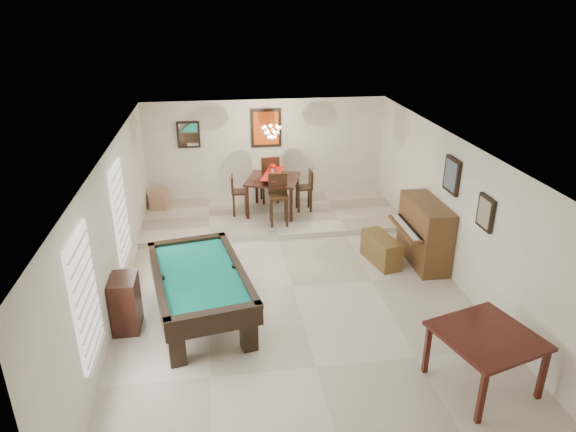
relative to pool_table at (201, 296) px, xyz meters
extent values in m
cube|color=beige|center=(1.62, 0.78, -0.43)|extent=(6.00, 9.00, 0.02)
cube|color=silver|center=(1.62, 5.28, 0.88)|extent=(6.00, 0.04, 2.60)
cube|color=silver|center=(1.62, -3.72, 0.88)|extent=(6.00, 0.04, 2.60)
cube|color=silver|center=(-1.38, 0.78, 0.88)|extent=(0.04, 9.00, 2.60)
cube|color=silver|center=(4.62, 0.78, 0.88)|extent=(0.04, 9.00, 2.60)
cube|color=white|center=(1.62, 0.78, 2.18)|extent=(6.00, 9.00, 0.04)
cube|color=beige|center=(1.62, 4.03, -0.36)|extent=(6.00, 2.50, 0.12)
cube|color=white|center=(-1.35, -1.42, 0.98)|extent=(0.06, 1.00, 1.70)
cube|color=white|center=(-1.35, 1.38, 0.98)|extent=(0.06, 1.00, 1.70)
cube|color=brown|center=(3.49, 1.48, -0.15)|extent=(0.59, 1.06, 0.55)
cube|color=black|center=(-1.16, -0.08, 0.02)|extent=(0.40, 0.59, 0.89)
cube|color=tan|center=(-1.09, 4.79, -0.09)|extent=(0.42, 0.50, 0.42)
cube|color=#D84C14|center=(1.62, 5.24, 1.48)|extent=(0.75, 0.06, 0.95)
cube|color=white|center=(-0.28, 5.24, 1.38)|extent=(0.55, 0.06, 0.65)
cube|color=slate|center=(4.58, 1.08, 1.48)|extent=(0.06, 0.55, 0.65)
cube|color=gray|center=(4.58, -0.22, 1.28)|extent=(0.06, 0.45, 0.55)
camera|label=1|loc=(0.39, -7.24, 4.41)|focal=32.00mm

